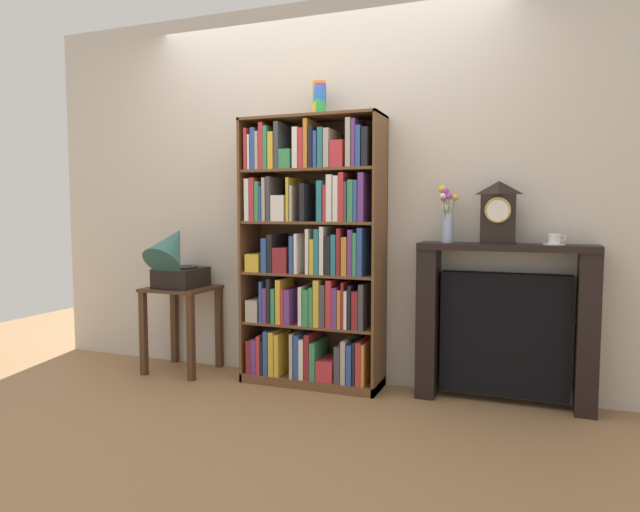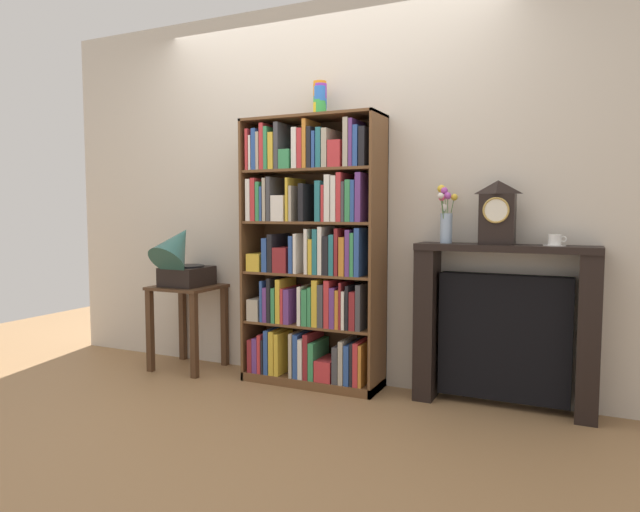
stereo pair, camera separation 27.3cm
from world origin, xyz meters
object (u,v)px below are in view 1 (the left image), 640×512
(bookshelf, at_px, (312,259))
(flower_vase, at_px, (447,217))
(cup_stack, at_px, (319,99))
(side_table_left, at_px, (182,310))
(mantel_clock, at_px, (498,212))
(gramophone, at_px, (175,257))
(fireplace_mantel, at_px, (504,325))
(teacup_with_saucer, at_px, (555,240))

(bookshelf, distance_m, flower_vase, 0.92)
(cup_stack, distance_m, flower_vase, 1.15)
(side_table_left, bearing_deg, mantel_clock, 2.50)
(cup_stack, xyz_separation_m, side_table_left, (-1.04, -0.10, -1.46))
(bookshelf, xyz_separation_m, gramophone, (-1.01, -0.12, -0.01))
(bookshelf, relative_size, mantel_clock, 4.78)
(fireplace_mantel, bearing_deg, cup_stack, -179.25)
(bookshelf, height_order, mantel_clock, bookshelf)
(fireplace_mantel, distance_m, mantel_clock, 0.69)
(fireplace_mantel, height_order, teacup_with_saucer, teacup_with_saucer)
(cup_stack, distance_m, gramophone, 1.50)
(fireplace_mantel, xyz_separation_m, flower_vase, (-0.35, -0.02, 0.66))
(mantel_clock, bearing_deg, teacup_with_saucer, 0.49)
(side_table_left, bearing_deg, teacup_with_saucer, 2.25)
(cup_stack, distance_m, fireplace_mantel, 1.87)
(mantel_clock, bearing_deg, flower_vase, 178.80)
(cup_stack, height_order, fireplace_mantel, cup_stack)
(cup_stack, bearing_deg, flower_vase, 0.01)
(cup_stack, height_order, side_table_left, cup_stack)
(bookshelf, bearing_deg, flower_vase, 3.68)
(fireplace_mantel, bearing_deg, mantel_clock, -155.96)
(bookshelf, bearing_deg, gramophone, -173.36)
(side_table_left, relative_size, flower_vase, 1.75)
(teacup_with_saucer, bearing_deg, fireplace_mantel, 175.90)
(gramophone, relative_size, flower_vase, 1.45)
(cup_stack, relative_size, fireplace_mantel, 0.23)
(flower_vase, height_order, teacup_with_saucer, flower_vase)
(gramophone, distance_m, flower_vase, 1.92)
(cup_stack, xyz_separation_m, gramophone, (-1.04, -0.17, -1.07))
(side_table_left, bearing_deg, fireplace_mantel, 3.00)
(side_table_left, bearing_deg, gramophone, -90.00)
(fireplace_mantel, xyz_separation_m, mantel_clock, (-0.05, -0.02, 0.68))
(fireplace_mantel, relative_size, flower_vase, 2.92)
(gramophone, relative_size, teacup_with_saucer, 4.18)
(bookshelf, bearing_deg, side_table_left, -177.41)
(flower_vase, xyz_separation_m, teacup_with_saucer, (0.62, -0.00, -0.13))
(fireplace_mantel, relative_size, mantel_clock, 2.77)
(side_table_left, xyz_separation_m, gramophone, (0.00, -0.07, 0.39))
(mantel_clock, bearing_deg, fireplace_mantel, 24.04)
(side_table_left, height_order, flower_vase, flower_vase)
(side_table_left, distance_m, fireplace_mantel, 2.24)
(bookshelf, height_order, cup_stack, cup_stack)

